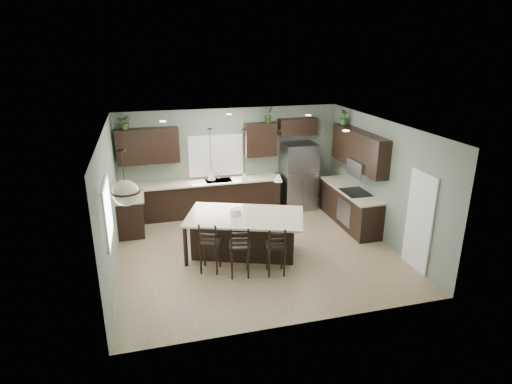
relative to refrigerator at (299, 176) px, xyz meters
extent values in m
plane|color=#9E8466|center=(-1.82, -2.29, -0.93)|extent=(6.00, 6.00, 0.00)
cube|color=white|center=(1.15, -3.84, 0.09)|extent=(0.04, 0.82, 2.04)
cube|color=white|center=(-2.22, 0.45, 0.62)|extent=(1.35, 0.02, 1.00)
cube|color=white|center=(-4.81, -3.09, 0.62)|extent=(0.02, 1.10, 1.00)
cube|color=black|center=(-4.52, -0.59, -0.48)|extent=(0.60, 0.90, 0.90)
cube|color=beige|center=(-4.50, -0.59, -0.01)|extent=(0.66, 0.96, 0.04)
cube|color=black|center=(-2.67, 0.16, -0.48)|extent=(4.20, 0.60, 0.90)
cube|color=beige|center=(-2.67, 0.14, -0.01)|extent=(4.20, 0.66, 0.04)
cube|color=gray|center=(-2.22, 0.14, 0.01)|extent=(0.70, 0.45, 0.01)
cylinder|color=silver|center=(-2.22, 0.11, 0.16)|extent=(0.02, 0.02, 0.28)
cube|color=black|center=(-3.97, 0.29, 1.02)|extent=(1.55, 0.34, 0.90)
cube|color=black|center=(-1.02, 0.29, 1.02)|extent=(0.85, 0.34, 0.90)
cube|color=black|center=(0.03, 0.29, 1.32)|extent=(1.05, 0.34, 0.45)
cube|color=black|center=(0.88, -1.41, -0.48)|extent=(0.60, 2.35, 0.90)
cube|color=beige|center=(0.86, -1.41, -0.01)|extent=(0.66, 2.35, 0.04)
cube|color=black|center=(0.86, -1.69, 0.02)|extent=(0.58, 0.75, 0.02)
cube|color=gray|center=(0.57, -1.69, -0.48)|extent=(0.01, 0.72, 0.60)
cube|color=black|center=(1.01, -1.41, 1.02)|extent=(0.34, 2.35, 0.90)
cube|color=gray|center=(0.96, -1.69, 0.62)|extent=(0.40, 0.75, 0.40)
cube|color=gray|center=(0.00, 0.00, 0.00)|extent=(0.90, 0.74, 1.85)
cube|color=black|center=(-2.10, -2.40, -0.46)|extent=(2.80, 2.18, 0.92)
cylinder|color=silver|center=(-2.29, -2.33, 0.07)|extent=(0.24, 0.24, 0.14)
cube|color=black|center=(-2.95, -2.91, -0.38)|extent=(0.52, 0.52, 1.09)
cube|color=black|center=(-2.41, -3.24, -0.38)|extent=(0.47, 0.47, 1.09)
cube|color=black|center=(-1.71, -3.36, -0.41)|extent=(0.43, 0.43, 1.03)
imported|color=#2D471F|center=(-4.47, 0.26, 1.66)|extent=(0.42, 0.39, 0.37)
imported|color=#304D21|center=(-0.80, 0.26, 1.69)|extent=(0.29, 0.27, 0.43)
imported|color=#2A5927|center=(0.98, -0.55, 1.67)|extent=(0.29, 0.29, 0.40)
plane|color=slate|center=(-1.82, 0.46, 0.48)|extent=(6.00, 0.00, 6.00)
plane|color=slate|center=(-1.82, -5.04, 0.48)|extent=(6.00, 0.00, 6.00)
plane|color=slate|center=(-4.82, -2.29, 0.48)|extent=(0.00, 5.50, 5.50)
plane|color=slate|center=(1.18, -2.29, 0.48)|extent=(0.00, 5.50, 5.50)
plane|color=white|center=(-1.82, -2.29, 1.87)|extent=(6.00, 6.00, 0.00)
camera|label=1|loc=(-4.04, -10.64, 3.48)|focal=30.00mm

